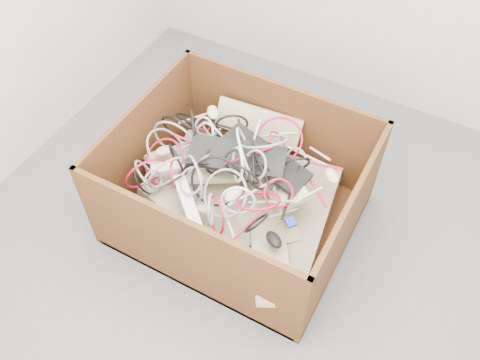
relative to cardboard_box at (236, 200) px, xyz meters
The scene contains 9 objects.
ground 0.35m from the cardboard_box, 43.93° to the right, with size 3.00×3.00×0.00m, color #555558.
room_shell 1.15m from the cardboard_box, 43.93° to the right, with size 3.04×3.04×2.50m.
cardboard_box is the anchor object (origin of this frame).
keyboard_pile 0.14m from the cardboard_box, 53.83° to the left, with size 1.03×0.97×0.36m.
mice_scatter 0.21m from the cardboard_box, 48.87° to the right, with size 0.92×0.58×0.18m.
power_strip_left 0.35m from the cardboard_box, 160.71° to the right, with size 0.28×0.05×0.04m, color white.
power_strip_right 0.34m from the cardboard_box, 113.97° to the right, with size 0.29×0.06×0.04m, color white.
vga_plug 0.41m from the cardboard_box, 18.42° to the right, with size 0.04×0.04×0.02m, color #0D1BCB.
cable_tangle 0.28m from the cardboard_box, behind, with size 1.01×0.78×0.46m.
Camera 1 is at (0.55, -1.15, 2.25)m, focal length 38.65 mm.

